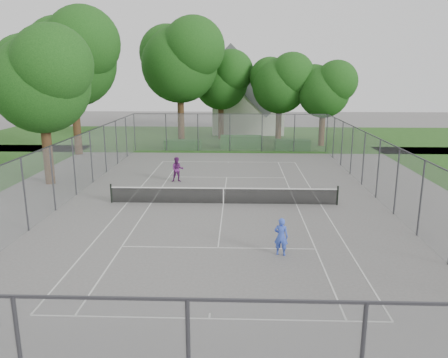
{
  "coord_description": "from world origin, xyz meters",
  "views": [
    {
      "loc": [
        0.85,
        -23.64,
        7.22
      ],
      "look_at": [
        0.0,
        1.0,
        1.2
      ],
      "focal_mm": 35.0,
      "sensor_mm": 36.0,
      "label": 1
    }
  ],
  "objects_px": {
    "tennis_net": "(223,195)",
    "woman_player": "(177,169)",
    "girl_player": "(281,237)",
    "house": "(248,98)"
  },
  "relations": [
    {
      "from": "tennis_net",
      "to": "woman_player",
      "type": "xyz_separation_m",
      "value": [
        -3.3,
        5.05,
        0.34
      ]
    },
    {
      "from": "house",
      "to": "woman_player",
      "type": "bearing_deg",
      "value": -101.53
    },
    {
      "from": "house",
      "to": "girl_player",
      "type": "distance_m",
      "value": 37.79
    },
    {
      "from": "tennis_net",
      "to": "house",
      "type": "bearing_deg",
      "value": 86.41
    },
    {
      "from": "girl_player",
      "to": "woman_player",
      "type": "xyz_separation_m",
      "value": [
        -5.88,
        12.06,
        0.06
      ]
    },
    {
      "from": "girl_player",
      "to": "woman_player",
      "type": "height_order",
      "value": "woman_player"
    },
    {
      "from": "house",
      "to": "tennis_net",
      "type": "bearing_deg",
      "value": -93.59
    },
    {
      "from": "house",
      "to": "girl_player",
      "type": "bearing_deg",
      "value": -88.98
    },
    {
      "from": "tennis_net",
      "to": "house",
      "type": "relative_size",
      "value": 1.23
    },
    {
      "from": "girl_player",
      "to": "woman_player",
      "type": "relative_size",
      "value": 0.92
    }
  ]
}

